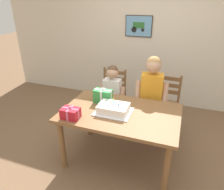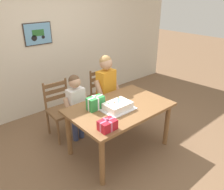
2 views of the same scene
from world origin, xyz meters
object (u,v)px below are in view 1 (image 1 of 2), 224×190
at_px(dining_table, 120,118).
at_px(chair_right, 164,104).
at_px(birthday_cake, 113,109).
at_px(gift_box_red_large, 103,96).
at_px(chair_left, 111,96).
at_px(child_older, 151,91).
at_px(gift_box_beside_cake, 70,113).
at_px(child_younger, 112,93).

bearing_deg(dining_table, chair_right, 63.60).
relative_size(birthday_cake, gift_box_red_large, 1.83).
xyz_separation_m(dining_table, chair_left, (-0.45, 0.91, -0.17)).
bearing_deg(child_older, chair_right, 57.39).
xyz_separation_m(birthday_cake, gift_box_beside_cake, (-0.42, -0.29, 0.01)).
relative_size(gift_box_beside_cake, child_older, 0.16).
xyz_separation_m(chair_right, child_older, (-0.18, -0.29, 0.32)).
distance_m(birthday_cake, chair_right, 1.13).
relative_size(chair_right, child_younger, 0.83).
height_order(gift_box_beside_cake, chair_left, chair_left).
distance_m(gift_box_red_large, chair_right, 1.11).
relative_size(dining_table, child_younger, 1.29).
xyz_separation_m(dining_table, child_younger, (-0.33, 0.62, 0.04)).
bearing_deg(chair_right, gift_box_red_large, -135.23).
bearing_deg(birthday_cake, chair_left, 111.13).
bearing_deg(child_older, child_younger, 179.96).
height_order(dining_table, child_younger, child_younger).
distance_m(gift_box_beside_cake, child_older, 1.22).
height_order(gift_box_red_large, gift_box_beside_cake, gift_box_red_large).
xyz_separation_m(gift_box_red_large, child_younger, (-0.03, 0.46, -0.15)).
bearing_deg(dining_table, chair_left, 116.20).
bearing_deg(gift_box_red_large, chair_left, 101.23).
bearing_deg(chair_right, child_older, -122.61).
height_order(gift_box_red_large, chair_left, gift_box_red_large).
relative_size(birthday_cake, child_older, 0.34).
height_order(chair_left, child_older, child_older).
height_order(dining_table, child_older, child_older).
height_order(gift_box_red_large, child_older, child_older).
height_order(dining_table, gift_box_beside_cake, gift_box_beside_cake).
xyz_separation_m(gift_box_red_large, child_older, (0.57, 0.46, -0.03)).
height_order(dining_table, birthday_cake, birthday_cake).
height_order(chair_right, child_younger, child_younger).
height_order(gift_box_beside_cake, child_younger, child_younger).
height_order(chair_left, chair_right, same).
bearing_deg(birthday_cake, chair_right, 60.95).
bearing_deg(gift_box_beside_cake, birthday_cake, 34.29).
bearing_deg(chair_left, birthday_cake, -68.87).
xyz_separation_m(chair_left, child_older, (0.71, -0.29, 0.32)).
height_order(gift_box_red_large, chair_right, gift_box_red_large).
distance_m(dining_table, chair_right, 1.03).
xyz_separation_m(chair_right, child_younger, (-0.78, -0.29, 0.20)).
xyz_separation_m(gift_box_red_large, gift_box_beside_cake, (-0.20, -0.50, -0.03)).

